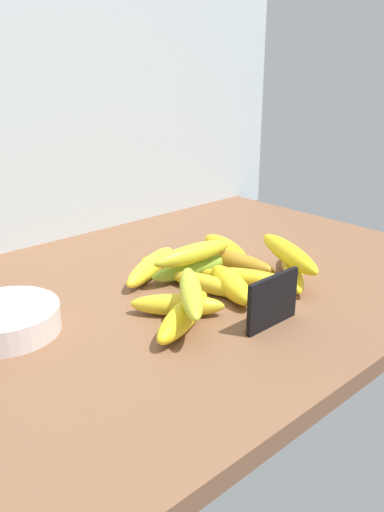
{
  "coord_description": "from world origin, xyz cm",
  "views": [
    {
      "loc": [
        -60.33,
        -67.13,
        42.51
      ],
      "look_at": [
        1.43,
        -0.2,
        8.0
      ],
      "focal_mm": 37.15,
      "sensor_mm": 36.0,
      "label": 1
    }
  ],
  "objects_px": {
    "banana_6": "(208,284)",
    "banana_4": "(246,278)",
    "banana_12": "(191,292)",
    "banana_5": "(292,270)",
    "banana_2": "(225,249)",
    "banana_7": "(231,284)",
    "banana_1": "(195,268)",
    "banana_9": "(184,316)",
    "banana_11": "(289,253)",
    "banana_3": "(182,260)",
    "banana_10": "(229,260)",
    "banana_0": "(151,266)",
    "banana_8": "(177,305)",
    "banana_13": "(192,253)",
    "fruit_bowl": "(6,320)",
    "chalkboard_sign": "(272,303)"
  },
  "relations": [
    {
      "from": "banana_0",
      "to": "banana_10",
      "type": "bearing_deg",
      "value": -31.62
    },
    {
      "from": "chalkboard_sign",
      "to": "banana_4",
      "type": "distance_m",
      "value": 0.15
    },
    {
      "from": "banana_5",
      "to": "banana_3",
      "type": "bearing_deg",
      "value": 122.11
    },
    {
      "from": "banana_4",
      "to": "banana_7",
      "type": "distance_m",
      "value": 0.05
    },
    {
      "from": "fruit_bowl",
      "to": "banana_12",
      "type": "height_order",
      "value": "banana_12"
    },
    {
      "from": "banana_4",
      "to": "banana_11",
      "type": "bearing_deg",
      "value": -21.12
    },
    {
      "from": "banana_6",
      "to": "banana_5",
      "type": "bearing_deg",
      "value": -21.69
    },
    {
      "from": "banana_1",
      "to": "banana_4",
      "type": "xyz_separation_m",
      "value": [
        0.04,
        -0.1,
        -0.0
      ]
    },
    {
      "from": "banana_2",
      "to": "banana_7",
      "type": "bearing_deg",
      "value": -132.7
    },
    {
      "from": "banana_0",
      "to": "banana_5",
      "type": "height_order",
      "value": "banana_0"
    },
    {
      "from": "banana_1",
      "to": "banana_2",
      "type": "bearing_deg",
      "value": 13.29
    },
    {
      "from": "banana_12",
      "to": "banana_5",
      "type": "bearing_deg",
      "value": 1.91
    },
    {
      "from": "chalkboard_sign",
      "to": "banana_3",
      "type": "relative_size",
      "value": 0.68
    },
    {
      "from": "banana_13",
      "to": "banana_4",
      "type": "bearing_deg",
      "value": -60.98
    },
    {
      "from": "banana_10",
      "to": "banana_12",
      "type": "height_order",
      "value": "banana_12"
    },
    {
      "from": "banana_7",
      "to": "banana_10",
      "type": "distance_m",
      "value": 0.12
    },
    {
      "from": "banana_7",
      "to": "banana_8",
      "type": "xyz_separation_m",
      "value": [
        -0.12,
        0.01,
        -0.0
      ]
    },
    {
      "from": "banana_5",
      "to": "banana_11",
      "type": "xyz_separation_m",
      "value": [
        -0.01,
        0.0,
        0.04
      ]
    },
    {
      "from": "chalkboard_sign",
      "to": "banana_12",
      "type": "distance_m",
      "value": 0.13
    },
    {
      "from": "banana_1",
      "to": "banana_11",
      "type": "relative_size",
      "value": 0.91
    },
    {
      "from": "banana_3",
      "to": "banana_6",
      "type": "xyz_separation_m",
      "value": [
        -0.04,
        -0.12,
        -0.0
      ]
    },
    {
      "from": "banana_1",
      "to": "banana_2",
      "type": "relative_size",
      "value": 1.17
    },
    {
      "from": "fruit_bowl",
      "to": "banana_5",
      "type": "relative_size",
      "value": 0.81
    },
    {
      "from": "banana_0",
      "to": "banana_6",
      "type": "height_order",
      "value": "banana_0"
    },
    {
      "from": "banana_1",
      "to": "banana_12",
      "type": "xyz_separation_m",
      "value": [
        -0.14,
        -0.14,
        0.04
      ]
    },
    {
      "from": "banana_11",
      "to": "banana_9",
      "type": "bearing_deg",
      "value": -178.29
    },
    {
      "from": "banana_9",
      "to": "banana_10",
      "type": "bearing_deg",
      "value": 27.51
    },
    {
      "from": "banana_6",
      "to": "banana_4",
      "type": "bearing_deg",
      "value": -23.16
    },
    {
      "from": "fruit_bowl",
      "to": "banana_6",
      "type": "distance_m",
      "value": 0.34
    },
    {
      "from": "banana_3",
      "to": "banana_10",
      "type": "relative_size",
      "value": 0.82
    },
    {
      "from": "fruit_bowl",
      "to": "banana_12",
      "type": "relative_size",
      "value": 0.9
    },
    {
      "from": "banana_3",
      "to": "banana_6",
      "type": "height_order",
      "value": "same"
    },
    {
      "from": "banana_8",
      "to": "banana_13",
      "type": "height_order",
      "value": "banana_13"
    },
    {
      "from": "banana_0",
      "to": "banana_13",
      "type": "relative_size",
      "value": 1.12
    },
    {
      "from": "banana_12",
      "to": "banana_0",
      "type": "bearing_deg",
      "value": 68.08
    },
    {
      "from": "banana_5",
      "to": "banana_13",
      "type": "height_order",
      "value": "banana_13"
    },
    {
      "from": "chalkboard_sign",
      "to": "banana_3",
      "type": "distance_m",
      "value": 0.28
    },
    {
      "from": "banana_11",
      "to": "banana_13",
      "type": "relative_size",
      "value": 1.17
    },
    {
      "from": "banana_1",
      "to": "banana_9",
      "type": "xyz_separation_m",
      "value": [
        -0.15,
        -0.14,
        0.0
      ]
    },
    {
      "from": "banana_1",
      "to": "banana_13",
      "type": "height_order",
      "value": "banana_13"
    },
    {
      "from": "banana_2",
      "to": "banana_5",
      "type": "relative_size",
      "value": 0.8
    },
    {
      "from": "banana_2",
      "to": "banana_7",
      "type": "distance_m",
      "value": 0.18
    },
    {
      "from": "banana_4",
      "to": "banana_5",
      "type": "height_order",
      "value": "same"
    },
    {
      "from": "chalkboard_sign",
      "to": "banana_0",
      "type": "height_order",
      "value": "chalkboard_sign"
    },
    {
      "from": "banana_3",
      "to": "banana_7",
      "type": "bearing_deg",
      "value": -99.13
    },
    {
      "from": "banana_2",
      "to": "banana_9",
      "type": "xyz_separation_m",
      "value": [
        -0.26,
        -0.16,
        -0.0
      ]
    },
    {
      "from": "banana_11",
      "to": "banana_13",
      "type": "xyz_separation_m",
      "value": [
        -0.13,
        0.12,
        0.0
      ]
    },
    {
      "from": "chalkboard_sign",
      "to": "banana_2",
      "type": "distance_m",
      "value": 0.29
    },
    {
      "from": "banana_4",
      "to": "banana_9",
      "type": "bearing_deg",
      "value": -168.07
    },
    {
      "from": "banana_5",
      "to": "banana_6",
      "type": "distance_m",
      "value": 0.17
    }
  ]
}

